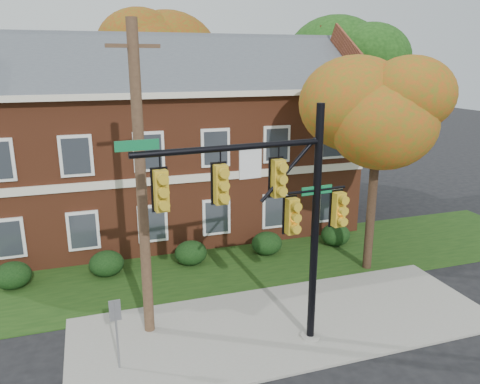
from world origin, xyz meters
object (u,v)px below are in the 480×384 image
object	(u,v)px
apartment_building	(166,132)
hedge_far_left	(12,275)
tree_right_rear	(356,67)
hedge_center	(191,253)
tree_near_right	(386,110)
tree_far_rear	(164,55)
hedge_left	(107,264)
hedge_far_right	(335,235)
traffic_signal	(276,206)
hedge_right	(267,243)
sign_post	(116,323)
utility_pole	(141,187)

from	to	relation	value
apartment_building	hedge_far_left	xyz separation A→B (m)	(-7.00, -5.25, -4.46)
tree_right_rear	hedge_center	bearing A→B (deg)	-151.63
tree_near_right	tree_right_rear	bearing A→B (deg)	65.42
apartment_building	tree_far_rear	world-z (taller)	tree_far_rear
hedge_far_left	hedge_left	distance (m)	3.50
hedge_far_left	tree_near_right	world-z (taller)	tree_near_right
apartment_building	hedge_far_right	xyz separation A→B (m)	(7.00, -5.25, -4.46)
hedge_left	traffic_signal	xyz separation A→B (m)	(4.52, -6.86, 4.05)
hedge_far_right	hedge_far_left	bearing A→B (deg)	180.00
hedge_center	hedge_far_right	size ratio (longest dim) A/B	1.00
hedge_right	hedge_far_right	xyz separation A→B (m)	(3.50, 0.00, 0.00)
tree_far_rear	traffic_signal	world-z (taller)	tree_far_rear
tree_near_right	tree_right_rear	size ratio (longest dim) A/B	0.81
sign_post	tree_right_rear	bearing A→B (deg)	37.04
tree_far_rear	utility_pole	world-z (taller)	tree_far_rear
hedge_far_left	hedge_right	bearing A→B (deg)	0.00
hedge_left	hedge_far_right	bearing A→B (deg)	0.00
hedge_center	traffic_signal	bearing A→B (deg)	-81.52
tree_near_right	tree_far_rear	xyz separation A→B (m)	(-5.88, 15.93, 2.17)
hedge_center	hedge_far_right	distance (m)	7.00
sign_post	hedge_center	bearing A→B (deg)	58.27
tree_near_right	sign_post	distance (m)	12.42
traffic_signal	sign_post	xyz separation A→B (m)	(-4.51, 0.45, -3.08)
hedge_left	utility_pole	distance (m)	6.50
hedge_far_left	hedge_left	xyz separation A→B (m)	(3.50, 0.00, 0.00)
hedge_far_left	tree_far_rear	distance (m)	17.61
hedge_far_right	utility_pole	distance (m)	11.38
hedge_far_left	tree_right_rear	world-z (taller)	tree_right_rear
tree_right_rear	sign_post	size ratio (longest dim) A/B	4.82
hedge_right	hedge_far_right	world-z (taller)	same
hedge_far_left	hedge_center	bearing A→B (deg)	0.00
hedge_center	traffic_signal	size ratio (longest dim) A/B	0.19
hedge_left	tree_far_rear	bearing A→B (deg)	69.71
utility_pole	tree_near_right	bearing A→B (deg)	7.07
apartment_building	hedge_far_right	world-z (taller)	apartment_building
hedge_right	hedge_center	bearing A→B (deg)	180.00
tree_far_rear	hedge_far_right	bearing A→B (deg)	-66.63
traffic_signal	hedge_right	bearing A→B (deg)	65.11
hedge_right	tree_right_rear	bearing A→B (deg)	38.02
apartment_building	tree_far_rear	distance (m)	8.84
hedge_center	sign_post	xyz separation A→B (m)	(-3.48, -6.40, 0.97)
hedge_far_right	sign_post	bearing A→B (deg)	-148.58
hedge_far_left	tree_near_right	bearing A→B (deg)	-11.27
sign_post	hedge_far_right	bearing A→B (deg)	28.24
hedge_far_left	sign_post	xyz separation A→B (m)	(3.52, -6.40, 0.97)
tree_near_right	sign_post	world-z (taller)	tree_near_right
apartment_building	sign_post	xyz separation A→B (m)	(-3.48, -11.66, -3.49)
utility_pole	traffic_signal	bearing A→B (deg)	-36.10
hedge_far_right	traffic_signal	distance (m)	9.96
tree_right_rear	tree_far_rear	bearing A→B (deg)	145.00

